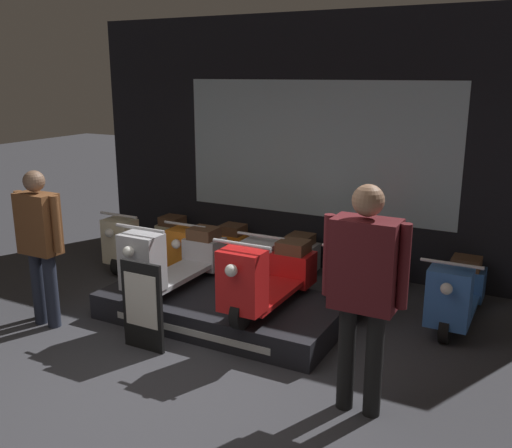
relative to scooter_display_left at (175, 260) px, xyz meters
The scene contains 14 objects.
ground_plane 1.80m from the scooter_display_left, 64.85° to the right, with size 30.00×30.00×0.00m, color #38383D.
shop_wall_back 2.43m from the scooter_display_left, 70.87° to the left, with size 6.52×0.09×3.20m.
display_platform 0.71m from the scooter_display_left, ahead, with size 2.46×1.21×0.27m.
scooter_display_left is the anchor object (origin of this frame).
scooter_display_right 1.11m from the scooter_display_left, ahead, with size 0.57×1.51×0.80m.
scooter_backrow_0 1.73m from the scooter_display_left, 138.26° to the left, with size 0.57×1.51×0.80m.
scooter_backrow_1 1.20m from the scooter_display_left, 103.98° to the left, with size 0.57×1.51×0.80m.
scooter_backrow_2 1.36m from the scooter_display_left, 58.08° to the left, with size 0.57×1.51×0.80m.
scooter_backrow_3 2.06m from the scooter_display_left, 33.78° to the left, with size 0.57×1.51×0.80m.
scooter_backrow_4 2.93m from the scooter_display_left, 22.90° to the left, with size 0.57×1.51×0.80m.
person_left_browsing 1.35m from the scooter_display_left, 137.27° to the right, with size 0.57×0.23×1.59m.
person_right_browsing 2.52m from the scooter_display_left, 21.01° to the right, with size 0.63×0.26×1.75m.
price_sign_board 0.90m from the scooter_display_left, 73.76° to the right, with size 0.43×0.04×0.85m.
street_bollard 1.35m from the scooter_display_left, 146.93° to the right, with size 0.09×0.09×1.04m.
Camera 1 is at (2.70, -3.09, 2.48)m, focal length 40.00 mm.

